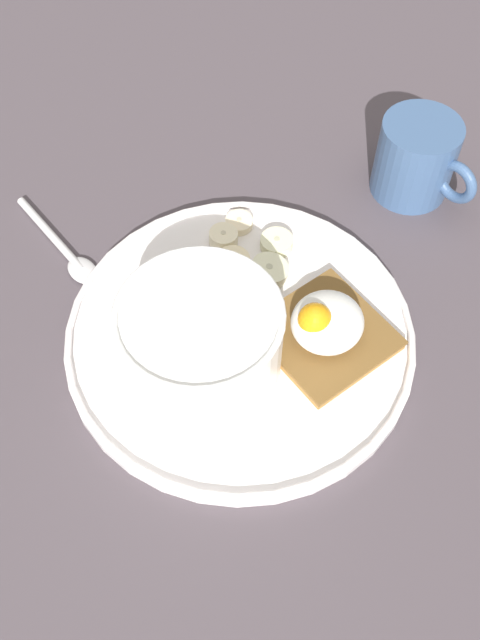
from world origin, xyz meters
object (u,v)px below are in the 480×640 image
Objects in this scene: poached_egg at (325,322)px; banana_slice_inner at (239,223)px; toast_slice at (325,335)px; banana_slice_front at (232,263)px; banana_slice_left at (269,271)px; coffee_mug at (417,158)px; spoon at (65,250)px; banana_slice_right at (277,243)px; oatmeal_bowl at (201,338)px; banana_slice_back at (223,237)px.

poached_egg is 1.73× the size of banana_slice_inner.
toast_slice is 3.50× the size of banana_slice_front.
banana_slice_left is at bearing 68.03° from poached_egg.
spoon is at bearing 138.74° from coffee_mug.
poached_egg is 11.15cm from banana_slice_right.
banana_slice_left reaches higher than spoon.
spoon is (-6.98, 14.51, -1.23)cm from banana_slice_front.
banana_slice_right is at bearing 54.14° from poached_egg.
poached_egg is 1.27× the size of banana_slice_left.
poached_egg is 21.39cm from coffee_mug.
banana_slice_inner is at bearing -46.72° from spoon.
oatmeal_bowl is 15.52cm from banana_slice_inner.
oatmeal_bowl is at bearing -98.13° from spoon.
oatmeal_bowl is 1.24× the size of coffee_mug.
oatmeal_bowl is at bearing 136.14° from toast_slice.
oatmeal_bowl is 13.31cm from banana_slice_back.
banana_slice_right is 0.32× the size of spoon.
banana_slice_back is (4.04, 13.26, -2.07)cm from poached_egg.
banana_slice_left is 5.87cm from banana_slice_back.
coffee_mug is (21.25, 2.39, 0.33)cm from poached_egg.
poached_egg reaches higher than banana_slice_inner.
coffee_mug is at bearing -15.61° from banana_slice_left.
toast_slice is 2.51× the size of banana_slice_left.
banana_slice_left reaches higher than banana_slice_inner.
banana_slice_inner reaches higher than spoon.
poached_egg is 1.50× the size of banana_slice_right.
toast_slice is 14.77cm from banana_slice_inner.
banana_slice_front reaches higher than toast_slice.
banana_slice_inner is at bearing 88.42° from banana_slice_right.
oatmeal_bowl is 2.71× the size of banana_slice_left.
banana_slice_right is at bearing 22.12° from banana_slice_left.
toast_slice reaches higher than spoon.
spoon is at bearing 81.87° from oatmeal_bowl.
banana_slice_right is (2.36, -4.40, -0.12)cm from banana_slice_back.
oatmeal_bowl is 10.99cm from toast_slice.
toast_slice is 1.15× the size of coffee_mug.
oatmeal_bowl is 3.18× the size of banana_slice_right.
oatmeal_bowl reaches higher than spoon.
banana_slice_inner is (4.46, 2.35, -0.13)cm from banana_slice_front.
toast_slice is at bearing -99.90° from banana_slice_front.
coffee_mug reaches higher than banana_slice_right.
banana_slice_back is at bearing 50.66° from banana_slice_front.
poached_egg is 14.90cm from banana_slice_inner.
coffee_mug is (21.10, 2.51, 2.50)cm from toast_slice.
toast_slice is at bearing -43.86° from oatmeal_bowl.
poached_egg is at bearing -111.97° from banana_slice_left.
toast_slice is (7.66, -7.36, -2.83)cm from oatmeal_bowl.
banana_slice_inner is 0.34× the size of coffee_mug.
coffee_mug is at bearing 6.79° from toast_slice.
banana_slice_left reaches higher than toast_slice.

